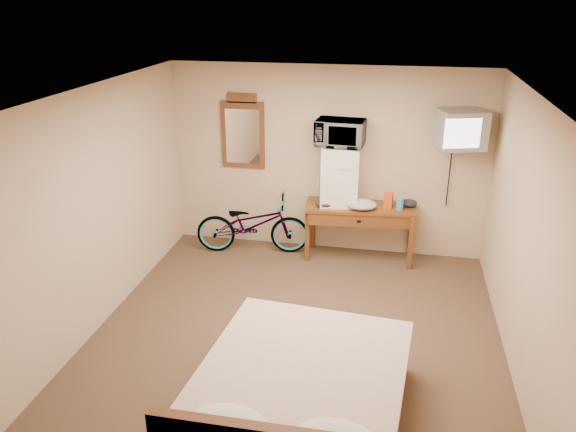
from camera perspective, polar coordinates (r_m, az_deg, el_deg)
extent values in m
plane|color=#4D3A26|center=(5.96, 0.74, -12.27)|extent=(4.60, 4.60, 0.00)
plane|color=silver|center=(5.01, 0.88, 12.13)|extent=(4.60, 4.60, 0.00)
cube|color=#C9B68E|center=(7.51, 3.98, 5.62)|extent=(4.20, 0.04, 2.50)
cube|color=#C9B68E|center=(3.42, -6.43, -16.13)|extent=(4.20, 0.04, 2.50)
cube|color=#C9B68E|center=(6.07, -19.10, 0.41)|extent=(0.04, 4.60, 2.50)
cube|color=#C9B68E|center=(5.43, 23.19, -2.73)|extent=(0.04, 4.60, 2.50)
cube|color=beige|center=(7.60, 3.30, 3.24)|extent=(0.08, 0.01, 0.13)
cube|color=brown|center=(7.39, 7.42, 0.94)|extent=(1.47, 0.66, 0.04)
cube|color=brown|center=(7.39, 1.99, -2.03)|extent=(0.06, 0.06, 0.71)
cube|color=brown|center=(7.32, 12.36, -2.80)|extent=(0.06, 0.06, 0.71)
cube|color=brown|center=(7.79, 2.53, -0.71)|extent=(0.06, 0.06, 0.71)
cube|color=brown|center=(7.73, 12.34, -1.42)|extent=(0.06, 0.06, 0.71)
cube|color=brown|center=(7.19, 7.24, -0.49)|extent=(1.31, 0.15, 0.16)
cube|color=black|center=(7.18, 7.23, -0.54)|extent=(0.05, 0.02, 0.03)
cube|color=white|center=(7.29, 5.17, 4.17)|extent=(0.54, 0.52, 0.78)
cube|color=gray|center=(7.03, 5.00, 4.81)|extent=(0.47, 0.01, 0.00)
cylinder|color=gray|center=(7.11, 3.58, 3.34)|extent=(0.02, 0.02, 0.28)
imported|color=white|center=(7.14, 5.32, 8.41)|extent=(0.63, 0.46, 0.33)
cube|color=#E24F14|center=(7.30, 10.17, 1.60)|extent=(0.12, 0.09, 0.22)
cylinder|color=#44A2E7|center=(7.29, 11.30, 1.23)|extent=(0.09, 0.09, 0.16)
ellipsoid|color=beige|center=(7.24, 7.43, 1.18)|extent=(0.40, 0.31, 0.12)
ellipsoid|color=black|center=(7.26, 3.79, 1.27)|extent=(0.25, 0.19, 0.09)
ellipsoid|color=black|center=(7.42, 12.19, 1.29)|extent=(0.21, 0.17, 0.10)
cube|color=black|center=(7.37, 16.87, 8.08)|extent=(0.14, 0.02, 0.14)
cylinder|color=black|center=(7.32, 16.90, 8.00)|extent=(0.05, 0.30, 0.05)
cube|color=gray|center=(7.08, 17.14, 8.44)|extent=(0.63, 0.57, 0.46)
cube|color=white|center=(6.87, 17.30, 8.01)|extent=(0.42, 0.14, 0.35)
cube|color=black|center=(7.30, 16.99, 8.84)|extent=(0.32, 0.11, 0.28)
cube|color=brown|center=(7.62, -4.60, 8.21)|extent=(0.59, 0.04, 0.90)
cube|color=brown|center=(7.52, -4.72, 11.86)|extent=(0.39, 0.04, 0.13)
cube|color=white|center=(7.61, -4.64, 8.04)|extent=(0.47, 0.01, 0.73)
imported|color=black|center=(7.64, -3.61, -0.83)|extent=(1.60, 0.77, 0.81)
cube|color=brown|center=(4.79, 0.95, -19.21)|extent=(1.76, 2.24, 0.40)
cube|color=beige|center=(4.63, 0.97, -16.88)|extent=(1.80, 2.28, 0.14)
ellipsoid|color=white|center=(4.13, -6.11, -20.32)|extent=(0.57, 0.35, 0.20)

